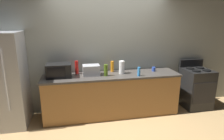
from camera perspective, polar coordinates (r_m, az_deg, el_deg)
ground_plane at (r=4.03m, az=1.18°, el=-15.37°), size 8.00×8.00×0.00m
back_wall at (r=4.32m, az=-1.09°, el=5.87°), size 6.40×0.10×2.70m
counter_run at (r=4.18m, az=0.00°, el=-7.29°), size 2.84×0.64×0.90m
refrigerator at (r=4.16m, az=-28.94°, el=-2.79°), size 0.72×0.73×1.80m
stove_range at (r=4.95m, az=23.42°, el=-4.84°), size 0.60×0.61×1.08m
microwave at (r=3.98m, az=-15.30°, el=-0.12°), size 0.48×0.35×0.27m
toaster_oven at (r=4.00m, az=-6.13°, el=-0.03°), size 0.34×0.26×0.21m
paper_towel_roll at (r=4.09m, az=2.87°, el=0.81°), size 0.12×0.12×0.27m
bottle_spray_cleaner at (r=3.95m, az=7.89°, el=-0.46°), size 0.06×0.06×0.18m
bottle_hot_sauce at (r=4.12m, az=-10.31°, el=0.75°), size 0.07×0.07×0.28m
bottle_olive_oil at (r=3.92m, az=-1.82°, el=-0.06°), size 0.08×0.08×0.23m
bottle_dish_soap at (r=4.23m, az=0.07°, el=1.06°), size 0.07×0.07×0.23m
mug_blue at (r=4.38m, az=12.12°, el=0.26°), size 0.08×0.08×0.09m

